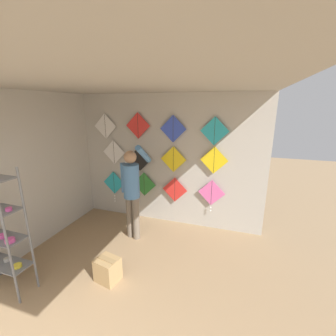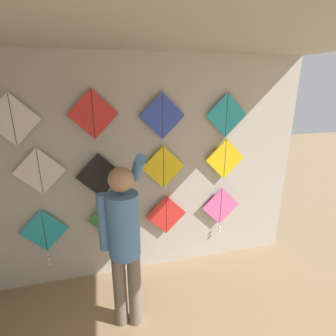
{
  "view_description": "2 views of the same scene",
  "coord_description": "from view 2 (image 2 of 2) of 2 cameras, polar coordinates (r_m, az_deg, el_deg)",
  "views": [
    {
      "loc": [
        1.67,
        -0.34,
        2.54
      ],
      "look_at": [
        0.31,
        3.79,
        1.34
      ],
      "focal_mm": 24.0,
      "sensor_mm": 36.0,
      "label": 1
    },
    {
      "loc": [
        -0.39,
        1.01,
        2.47
      ],
      "look_at": [
        0.34,
        3.79,
        1.53
      ],
      "focal_mm": 28.0,
      "sensor_mm": 36.0,
      "label": 2
    }
  ],
  "objects": [
    {
      "name": "back_panel",
      "position": [
        3.31,
        -7.21,
        -0.92
      ],
      "size": [
        4.42,
        0.06,
        2.8
      ],
      "primitive_type": "cube",
      "color": "#BCB7AD",
      "rests_on": "ground"
    },
    {
      "name": "shopkeeper",
      "position": [
        2.65,
        -9.53,
        -14.38
      ],
      "size": [
        0.47,
        0.61,
        1.88
      ],
      "rotation": [
        0.0,
        0.0,
        -0.22
      ],
      "color": "#726656",
      "rests_on": "ground"
    },
    {
      "name": "kite_0",
      "position": [
        3.55,
        -25.25,
        -12.79
      ],
      "size": [
        0.55,
        0.04,
        0.76
      ],
      "color": "#28B2C6"
    },
    {
      "name": "kite_1",
      "position": [
        3.43,
        -12.34,
        -10.73
      ],
      "size": [
        0.55,
        0.01,
        0.55
      ],
      "color": "#338C38"
    },
    {
      "name": "kite_2",
      "position": [
        3.53,
        -0.39,
        -10.17
      ],
      "size": [
        0.55,
        0.01,
        0.55
      ],
      "color": "red"
    },
    {
      "name": "kite_3",
      "position": [
        3.78,
        11.37,
        -8.52
      ],
      "size": [
        0.55,
        0.04,
        0.69
      ],
      "color": "pink"
    },
    {
      "name": "kite_4",
      "position": [
        3.23,
        -26.15,
        -0.7
      ],
      "size": [
        0.55,
        0.01,
        0.55
      ],
      "color": "white"
    },
    {
      "name": "kite_5",
      "position": [
        3.19,
        -14.64,
        -1.63
      ],
      "size": [
        0.55,
        0.01,
        0.55
      ],
      "color": "black"
    },
    {
      "name": "kite_6",
      "position": [
        3.26,
        -1.02,
        0.2
      ],
      "size": [
        0.55,
        0.01,
        0.55
      ],
      "color": "yellow"
    },
    {
      "name": "kite_7",
      "position": [
        3.53,
        12.3,
        1.94
      ],
      "size": [
        0.55,
        0.01,
        0.55
      ],
      "color": "yellow"
    },
    {
      "name": "kite_8",
      "position": [
        3.16,
        -30.78,
        9.02
      ],
      "size": [
        0.55,
        0.01,
        0.55
      ],
      "color": "white"
    },
    {
      "name": "kite_9",
      "position": [
        3.04,
        -16.01,
        11.22
      ],
      "size": [
        0.55,
        0.01,
        0.55
      ],
      "color": "red"
    },
    {
      "name": "kite_10",
      "position": [
        3.12,
        -1.27,
        11.26
      ],
      "size": [
        0.55,
        0.01,
        0.55
      ],
      "color": "blue"
    },
    {
      "name": "kite_11",
      "position": [
        3.41,
        12.63,
        11.15
      ],
      "size": [
        0.55,
        0.01,
        0.55
      ],
      "color": "#28B2C6"
    }
  ]
}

